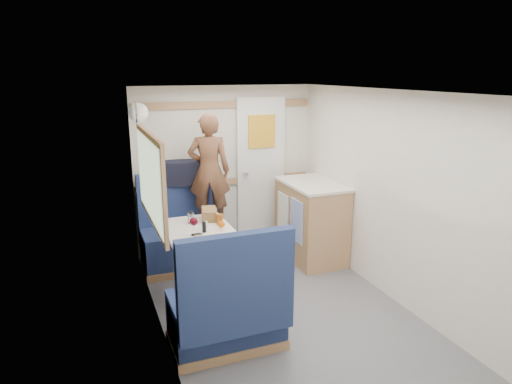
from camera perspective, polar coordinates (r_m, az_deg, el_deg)
name	(u,v)px	position (r m, az deg, el deg)	size (l,w,h in m)	color
floor	(309,340)	(3.99, 6.60, -17.96)	(4.50, 4.50, 0.00)	#515156
ceiling	(317,94)	(3.36, 7.63, 12.03)	(4.50, 4.50, 0.00)	silver
wall_back	(225,169)	(5.57, -3.83, 2.84)	(2.20, 0.02, 2.00)	silver
wall_left	(170,245)	(3.21, -10.65, -6.57)	(0.02, 4.50, 2.00)	silver
wall_right	(427,211)	(4.17, 20.57, -2.25)	(0.02, 4.50, 2.00)	silver
oak_trim_low	(226,182)	(5.58, -3.75, 1.29)	(2.15, 0.02, 0.08)	olive
oak_trim_high	(225,104)	(5.44, -3.91, 10.86)	(2.15, 0.02, 0.08)	olive
side_window	(150,179)	(4.09, -13.16, 1.64)	(0.04, 1.30, 0.72)	#AABA9E
rear_door	(261,169)	(5.69, 0.60, 2.85)	(0.62, 0.12, 1.86)	white
dinette_table	(200,245)	(4.37, -7.01, -6.63)	(0.62, 0.92, 0.72)	white
bench_far	(182,241)	(5.25, -9.26, -6.05)	(0.90, 0.59, 1.05)	navy
bench_near	(228,315)	(3.73, -3.48, -15.06)	(0.90, 0.59, 1.05)	navy
ledge	(175,186)	(5.32, -10.09, 0.74)	(0.90, 0.14, 0.04)	olive
dome_light	(138,113)	(4.85, -14.51, 9.59)	(0.20, 0.20, 0.20)	white
galley_counter	(311,220)	(5.39, 6.87, -3.54)	(0.57, 0.92, 0.92)	olive
person	(209,171)	(5.09, -5.88, 2.66)	(0.47, 0.31, 1.28)	brown
duffel_bag	(179,173)	(5.29, -9.63, 2.39)	(0.55, 0.27, 0.27)	black
tray	(220,240)	(4.03, -4.58, -5.98)	(0.25, 0.33, 0.02)	white
orange_fruit	(221,224)	(4.29, -4.34, -4.05)	(0.07, 0.07, 0.07)	orange
cheese_block	(210,236)	(4.04, -5.78, -5.51)	(0.10, 0.06, 0.04)	#D7BB7C
wine_glass	(194,222)	(4.15, -7.79, -3.76)	(0.08, 0.08, 0.17)	white
tumbler_left	(199,240)	(3.93, -7.20, -5.92)	(0.06, 0.06, 0.10)	white
tumbler_mid	(191,217)	(4.53, -8.14, -3.10)	(0.06, 0.06, 0.11)	white
tumbler_right	(191,218)	(4.50, -8.13, -3.24)	(0.06, 0.06, 0.10)	white
beer_glass	(220,219)	(4.43, -4.56, -3.41)	(0.06, 0.06, 0.10)	#954D15
pepper_grinder	(204,227)	(4.23, -6.51, -4.37)	(0.04, 0.04, 0.10)	black
salt_grinder	(206,227)	(4.25, -6.32, -4.31)	(0.04, 0.04, 0.10)	silver
bread_loaf	(209,214)	(4.60, -5.90, -2.75)	(0.14, 0.25, 0.11)	brown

